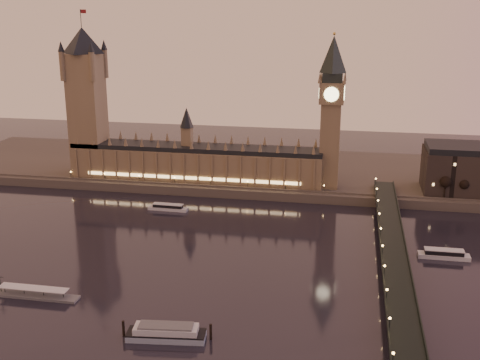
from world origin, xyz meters
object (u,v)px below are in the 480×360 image
object	(u,v)px
cruise_boat_b	(444,254)
moored_barge	(166,333)
cruise_boat_a	(168,207)
pontoon_pier	(35,295)

from	to	relation	value
cruise_boat_b	moored_barge	xyz separation A→B (m)	(-118.16, -102.78, 0.65)
cruise_boat_a	cruise_boat_b	xyz separation A→B (m)	(163.97, -46.54, 0.31)
cruise_boat_b	pontoon_pier	xyz separation A→B (m)	(-186.97, -79.68, -0.98)
cruise_boat_b	moored_barge	bearing A→B (deg)	-139.43
cruise_boat_b	moored_barge	size ratio (longest dim) A/B	0.73
moored_barge	pontoon_pier	bearing A→B (deg)	154.85
cruise_boat_a	cruise_boat_b	size ratio (longest dim) A/B	0.99
cruise_boat_a	cruise_boat_b	world-z (taller)	cruise_boat_b
moored_barge	pontoon_pier	distance (m)	72.60
cruise_boat_b	pontoon_pier	size ratio (longest dim) A/B	0.65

